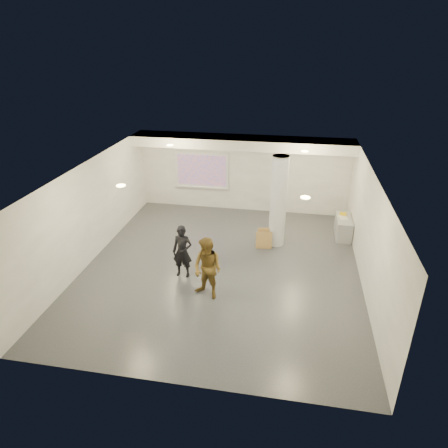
% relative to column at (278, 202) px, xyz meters
% --- Properties ---
extents(floor, '(8.00, 9.00, 0.01)m').
position_rel_column_xyz_m(floor, '(-1.50, -1.80, -1.50)').
color(floor, '#34373B').
rests_on(floor, ground).
extents(ceiling, '(8.00, 9.00, 0.01)m').
position_rel_column_xyz_m(ceiling, '(-1.50, -1.80, 1.50)').
color(ceiling, white).
rests_on(ceiling, floor).
extents(wall_back, '(8.00, 0.01, 3.00)m').
position_rel_column_xyz_m(wall_back, '(-1.50, 2.70, 0.00)').
color(wall_back, silver).
rests_on(wall_back, floor).
extents(wall_front, '(8.00, 0.01, 3.00)m').
position_rel_column_xyz_m(wall_front, '(-1.50, -6.30, 0.00)').
color(wall_front, silver).
rests_on(wall_front, floor).
extents(wall_left, '(0.01, 9.00, 3.00)m').
position_rel_column_xyz_m(wall_left, '(-5.50, -1.80, 0.00)').
color(wall_left, silver).
rests_on(wall_left, floor).
extents(wall_right, '(0.01, 9.00, 3.00)m').
position_rel_column_xyz_m(wall_right, '(2.50, -1.80, 0.00)').
color(wall_right, silver).
rests_on(wall_right, floor).
extents(soffit_band, '(8.00, 1.10, 0.36)m').
position_rel_column_xyz_m(soffit_band, '(-1.50, 2.15, 1.32)').
color(soffit_band, white).
rests_on(soffit_band, ceiling).
extents(downlight_nw, '(0.22, 0.22, 0.02)m').
position_rel_column_xyz_m(downlight_nw, '(-3.70, 0.70, 1.48)').
color(downlight_nw, '#FAE188').
rests_on(downlight_nw, ceiling).
extents(downlight_ne, '(0.22, 0.22, 0.02)m').
position_rel_column_xyz_m(downlight_ne, '(0.70, 0.70, 1.48)').
color(downlight_ne, '#FAE188').
rests_on(downlight_ne, ceiling).
extents(downlight_sw, '(0.22, 0.22, 0.02)m').
position_rel_column_xyz_m(downlight_sw, '(-3.70, -3.30, 1.48)').
color(downlight_sw, '#FAE188').
rests_on(downlight_sw, ceiling).
extents(downlight_se, '(0.22, 0.22, 0.02)m').
position_rel_column_xyz_m(downlight_se, '(0.70, -3.30, 1.48)').
color(downlight_se, '#FAE188').
rests_on(downlight_se, ceiling).
extents(column, '(0.52, 0.52, 3.00)m').
position_rel_column_xyz_m(column, '(0.00, 0.00, 0.00)').
color(column, silver).
rests_on(column, floor).
extents(projection_screen, '(2.10, 0.13, 1.42)m').
position_rel_column_xyz_m(projection_screen, '(-3.10, 2.65, 0.03)').
color(projection_screen, white).
rests_on(projection_screen, wall_back).
extents(credenza, '(0.50, 1.19, 0.69)m').
position_rel_column_xyz_m(credenza, '(2.22, 0.94, -1.15)').
color(credenza, gray).
rests_on(credenza, floor).
extents(papers_stack, '(0.36, 0.42, 0.02)m').
position_rel_column_xyz_m(papers_stack, '(2.17, 0.95, -0.80)').
color(papers_stack, silver).
rests_on(papers_stack, credenza).
extents(postit_pad, '(0.25, 0.32, 0.03)m').
position_rel_column_xyz_m(postit_pad, '(2.19, 1.23, -0.79)').
color(postit_pad, '#DFB40A').
rests_on(postit_pad, credenza).
extents(cardboard_back, '(0.53, 0.20, 0.56)m').
position_rel_column_xyz_m(cardboard_back, '(-0.38, -0.37, -1.22)').
color(cardboard_back, '#A07B43').
rests_on(cardboard_back, floor).
extents(cardboard_front, '(0.59, 0.31, 0.62)m').
position_rel_column_xyz_m(cardboard_front, '(-0.31, -0.18, -1.19)').
color(cardboard_front, '#A07B43').
rests_on(cardboard_front, floor).
extents(woman, '(0.58, 0.39, 1.55)m').
position_rel_column_xyz_m(woman, '(-2.51, -2.41, -0.73)').
color(woman, black).
rests_on(woman, floor).
extents(man, '(1.02, 0.93, 1.70)m').
position_rel_column_xyz_m(man, '(-1.59, -3.28, -0.65)').
color(man, brown).
rests_on(man, floor).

